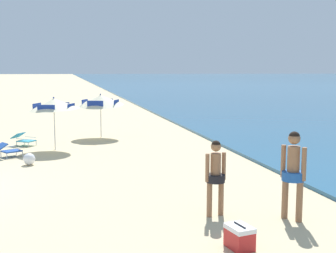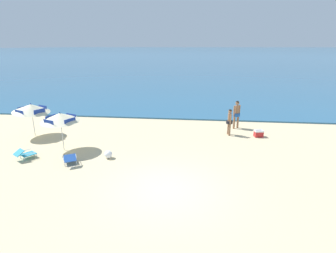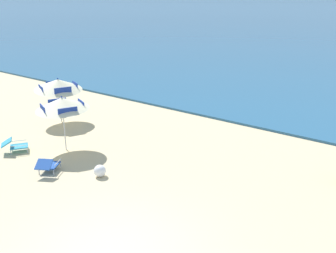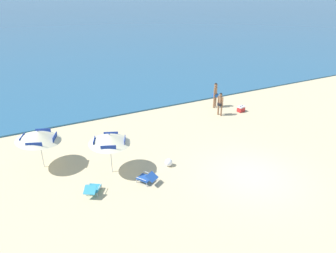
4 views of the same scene
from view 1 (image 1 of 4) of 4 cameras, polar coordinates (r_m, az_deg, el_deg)
The scene contains 8 objects.
beach_umbrella_striped_main at distance 17.20m, azimuth -14.54°, elevation 2.83°, with size 2.36×2.38×2.03m.
beach_umbrella_striped_second at distance 20.06m, azimuth -8.72°, elevation 3.39°, with size 2.71×2.69×2.03m.
lounge_chair_under_umbrella at distance 18.70m, azimuth -18.18°, elevation -1.54°, with size 0.93×1.03×0.52m.
lounge_chair_beside_umbrella at distance 16.39m, azimuth -20.02°, elevation -2.81°, with size 0.91×1.03×0.52m.
person_standing_near_shore at distance 9.18m, azimuth 6.17°, elevation -5.94°, with size 0.39×0.47×1.59m.
person_standing_beside at distance 9.19m, azimuth 15.87°, elevation -5.33°, with size 0.46×0.44×1.81m.
cooler_box at distance 7.80m, azimuth 9.22°, elevation -13.91°, with size 0.55×0.44×0.43m.
beach_ball at distance 14.84m, azimuth -17.50°, elevation -4.04°, with size 0.38×0.38×0.38m, color white.
Camera 1 is at (11.48, 3.75, 3.00)m, focal length 47.17 mm.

